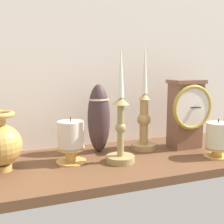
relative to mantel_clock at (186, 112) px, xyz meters
The scene contains 9 objects.
ground_plane 33.67cm from the mantel_clock, behind, with size 100.00×36.00×2.40cm, color brown.
back_wall 40.48cm from the mantel_clock, 152.52° to the left, with size 120.00×2.00×65.00cm, color silver.
mantel_clock is the anchor object (origin of this frame).
candlestick_tall_left 26.50cm from the mantel_clock, 167.32° to the right, with size 8.17×8.17×33.06cm.
candlestick_tall_center 14.36cm from the mantel_clock, 165.95° to the left, with size 8.22×8.22×34.21cm.
brass_vase_bulbous 57.54cm from the mantel_clock, behind, with size 10.66×10.66×15.63cm.
pillar_candle_front 13.68cm from the mantel_clock, 74.78° to the right, with size 7.56×7.56×11.63cm.
pillar_candle_near_clock 39.36cm from the mantel_clock, behind, with size 8.57×8.57×13.04cm.
tall_ceramic_vase 28.99cm from the mantel_clock, 168.11° to the left, with size 7.06×7.06×21.49cm.
Camera 1 is at (-25.41, -77.18, 27.52)cm, focal length 46.73 mm.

